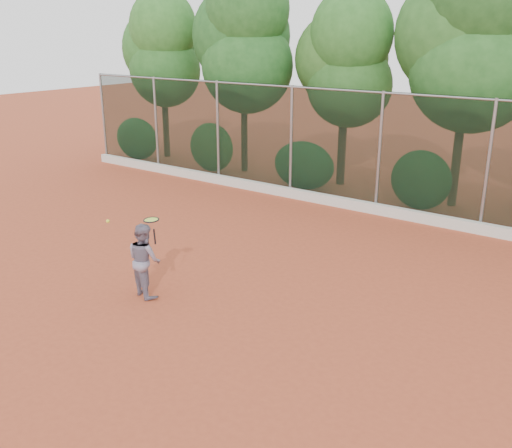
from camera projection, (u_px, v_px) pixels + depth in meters
The scene contains 7 objects.
ground at pixel (227, 295), 11.50m from camera, with size 80.00×80.00×0.00m, color #A74427.
concrete_curb at pixel (373, 208), 16.68m from camera, with size 24.00×0.20×0.30m, color beige.
tennis_player at pixel (145, 260), 11.32m from camera, with size 0.73×0.57×1.51m, color slate.
chainlink_fence at pixel (380, 150), 16.27m from camera, with size 24.09×0.09×3.50m.
foliage_backdrop at pixel (396, 54), 17.27m from camera, with size 23.70×3.63×7.55m.
tennis_racket at pixel (152, 222), 10.64m from camera, with size 0.37×0.37×0.52m.
tennis_ball_in_flight at pixel (108, 221), 11.30m from camera, with size 0.07×0.07×0.07m.
Camera 1 is at (6.62, -8.09, 5.05)m, focal length 40.00 mm.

